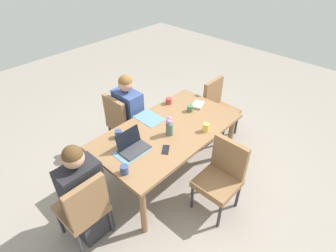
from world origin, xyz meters
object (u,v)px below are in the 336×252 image
dining_table (168,134)px  laptop_head_right_left_mid (132,146)px  coffee_mug_centre_right (190,108)px  coffee_mug_near_left (169,101)px  phone_black (166,150)px  coffee_mug_near_right (118,134)px  coffee_mug_centre_left (124,170)px  chair_far_left_far (222,174)px  chair_head_right_left_mid (84,207)px  chair_near_left_near (123,120)px  chair_head_left_right_near (218,106)px  person_near_left_near (129,118)px  book_red_cover (198,105)px  coffee_mug_far_left (206,127)px  flower_vase (169,126)px  person_head_right_left_mid (84,197)px

dining_table → laptop_head_right_left_mid: size_ratio=5.65×
coffee_mug_centre_right → laptop_head_right_left_mid: bearing=0.9°
coffee_mug_near_left → phone_black: size_ratio=0.57×
coffee_mug_near_right → coffee_mug_centre_left: bearing=56.9°
coffee_mug_centre_right → chair_far_left_far: bearing=61.7°
chair_head_right_left_mid → phone_black: bearing=168.4°
chair_near_left_near → chair_head_left_right_near: (-1.24, 0.78, 0.00)m
person_near_left_near → coffee_mug_centre_right: size_ratio=14.51×
coffee_mug_centre_right → person_near_left_near: bearing=-56.3°
chair_head_right_left_mid → phone_black: chair_head_right_left_mid is taller
laptop_head_right_left_mid → book_red_cover: laptop_head_right_left_mid is taller
dining_table → chair_near_left_near: (0.06, -0.83, -0.16)m
coffee_mug_centre_right → coffee_mug_far_left: (0.21, 0.41, 0.01)m
coffee_mug_centre_right → coffee_mug_near_left: bearing=-81.4°
laptop_head_right_left_mid → coffee_mug_centre_left: 0.36m
chair_near_left_near → coffee_mug_near_right: 0.73m
dining_table → coffee_mug_near_left: size_ratio=21.30×
flower_vase → coffee_mug_near_right: bearing=-41.9°
dining_table → phone_black: 0.38m
chair_head_left_right_near → coffee_mug_far_left: 1.03m
chair_far_left_far → person_near_left_near: bearing=-89.4°
chair_near_left_near → flower_vase: bearing=89.8°
chair_far_left_far → coffee_mug_near_left: size_ratio=10.60×
chair_near_left_near → book_red_cover: chair_near_left_near is taller
chair_far_left_far → coffee_mug_near_right: (0.54, -1.11, 0.28)m
chair_far_left_far → coffee_mug_near_left: chair_far_left_far is taller
person_near_left_near → chair_head_left_right_near: 1.37m
flower_vase → coffee_mug_centre_right: bearing=-166.1°
person_near_left_near → flower_vase: 0.91m
coffee_mug_centre_right → coffee_mug_far_left: bearing=63.5°
coffee_mug_far_left → laptop_head_right_left_mid: bearing=-25.9°
chair_head_right_left_mid → person_head_right_left_mid: size_ratio=0.75×
coffee_mug_centre_left → phone_black: bearing=173.0°
phone_black → coffee_mug_centre_right: bearing=163.9°
coffee_mug_near_right → coffee_mug_far_left: coffee_mug_far_left is taller
dining_table → coffee_mug_near_right: size_ratio=19.52×
chair_far_left_far → coffee_mug_near_right: chair_far_left_far is taller
person_head_right_left_mid → coffee_mug_near_right: bearing=-158.0°
coffee_mug_far_left → dining_table: bearing=-51.0°
dining_table → chair_head_left_right_near: (-1.18, -0.05, -0.16)m
coffee_mug_centre_right → phone_black: bearing=20.7°
dining_table → chair_near_left_near: size_ratio=2.01×
chair_head_left_right_near → coffee_mug_centre_left: chair_head_left_right_near is taller
coffee_mug_near_right → chair_near_left_near: bearing=-131.1°
laptop_head_right_left_mid → dining_table: bearing=175.3°
person_near_left_near → coffee_mug_near_right: bearing=40.9°
chair_near_left_near → chair_head_right_left_mid: bearing=35.8°
coffee_mug_centre_left → book_red_cover: coffee_mug_centre_left is taller
laptop_head_right_left_mid → phone_black: size_ratio=2.13×
coffee_mug_centre_left → coffee_mug_centre_right: bearing=-170.0°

